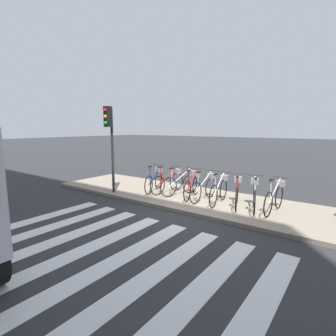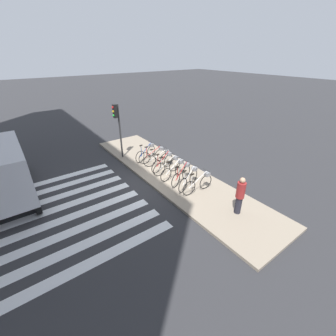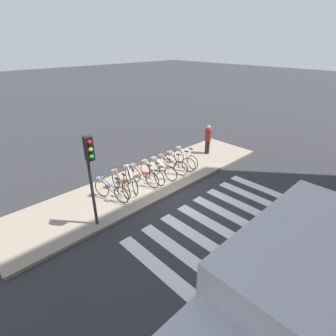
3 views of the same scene
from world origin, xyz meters
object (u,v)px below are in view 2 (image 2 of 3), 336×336
at_px(parked_bicycle_3, 164,162).
at_px(parked_bicycle_6, 182,174).
at_px(parked_bicycle_2, 160,158).
at_px(pedestrian, 240,195).
at_px(parked_bicycle_8, 199,183).
at_px(parked_bicycle_4, 169,165).
at_px(traffic_light, 117,120).
at_px(parked_bicycle_1, 154,155).
at_px(parked_bicycle_7, 189,178).
at_px(parked_bicycle_5, 174,169).
at_px(parked_bicycle_0, 147,152).

height_order(parked_bicycle_3, parked_bicycle_6, same).
bearing_deg(parked_bicycle_2, pedestrian, 1.42).
bearing_deg(pedestrian, parked_bicycle_8, -174.99).
bearing_deg(parked_bicycle_4, parked_bicycle_8, 2.06).
relative_size(parked_bicycle_2, parked_bicycle_8, 0.95).
distance_m(parked_bicycle_8, pedestrian, 2.15).
bearing_deg(parked_bicycle_4, pedestrian, 3.47).
height_order(parked_bicycle_2, parked_bicycle_3, same).
bearing_deg(traffic_light, parked_bicycle_1, 35.83).
xyz_separation_m(parked_bicycle_3, pedestrian, (4.91, 0.23, 0.40)).
distance_m(parked_bicycle_7, parked_bicycle_8, 0.59).
relative_size(pedestrian, traffic_light, 0.50).
relative_size(parked_bicycle_6, parked_bicycle_8, 0.95).
height_order(parked_bicycle_1, parked_bicycle_2, same).
relative_size(parked_bicycle_1, parked_bicycle_5, 0.99).
relative_size(parked_bicycle_8, pedestrian, 1.06).
bearing_deg(parked_bicycle_3, parked_bicycle_0, -177.55).
xyz_separation_m(parked_bicycle_2, pedestrian, (5.43, 0.13, 0.40)).
bearing_deg(parked_bicycle_1, parked_bicycle_0, -166.31).
xyz_separation_m(parked_bicycle_4, pedestrian, (4.39, 0.27, 0.40)).
bearing_deg(parked_bicycle_4, traffic_light, -160.75).
xyz_separation_m(parked_bicycle_0, pedestrian, (6.58, 0.30, 0.40)).
bearing_deg(parked_bicycle_6, parked_bicycle_3, 178.13).
bearing_deg(parked_bicycle_1, parked_bicycle_8, -0.43).
distance_m(parked_bicycle_6, parked_bicycle_8, 1.13).
height_order(parked_bicycle_4, parked_bicycle_8, same).
xyz_separation_m(parked_bicycle_5, pedestrian, (3.82, 0.31, 0.40)).
bearing_deg(parked_bicycle_4, parked_bicycle_6, -0.78).
distance_m(parked_bicycle_5, parked_bicycle_8, 1.73).
xyz_separation_m(parked_bicycle_3, parked_bicycle_4, (0.52, -0.04, 0.00)).
bearing_deg(parked_bicycle_5, parked_bicycle_1, 175.94).
bearing_deg(parked_bicycle_2, parked_bicycle_3, -10.02).
bearing_deg(parked_bicycle_4, parked_bicycle_5, -4.32).
height_order(parked_bicycle_1, parked_bicycle_6, same).
distance_m(parked_bicycle_4, pedestrian, 4.42).
relative_size(parked_bicycle_5, parked_bicycle_7, 1.04).
relative_size(parked_bicycle_4, parked_bicycle_6, 1.05).
height_order(parked_bicycle_2, traffic_light, traffic_light).
relative_size(parked_bicycle_1, parked_bicycle_4, 0.99).
distance_m(pedestrian, traffic_light, 8.07).
distance_m(parked_bicycle_0, parked_bicycle_3, 1.68).
bearing_deg(parked_bicycle_0, parked_bicycle_1, 13.69).
distance_m(parked_bicycle_4, traffic_light, 4.07).
xyz_separation_m(parked_bicycle_3, parked_bicycle_7, (2.23, -0.06, 0.00)).
height_order(parked_bicycle_5, parked_bicycle_6, same).
bearing_deg(traffic_light, parked_bicycle_2, 29.17).
distance_m(parked_bicycle_6, parked_bicycle_7, 0.55).
relative_size(parked_bicycle_4, pedestrian, 1.06).
bearing_deg(parked_bicycle_0, parked_bicycle_7, 0.23).
relative_size(parked_bicycle_2, traffic_light, 0.51).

